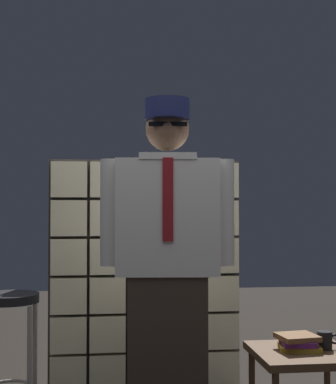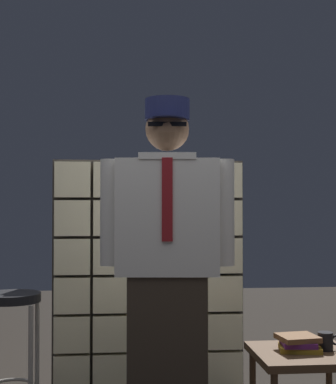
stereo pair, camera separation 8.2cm
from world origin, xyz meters
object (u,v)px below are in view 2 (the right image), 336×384
object	(u,v)px
bar_stool	(11,327)
book_stack	(299,343)
standing_person	(167,261)
coffee_mug	(326,341)
side_table	(304,364)

from	to	relation	value
bar_stool	book_stack	world-z (taller)	bar_stool
standing_person	coffee_mug	bearing A→B (deg)	-3.89
book_stack	coffee_mug	size ratio (longest dim) A/B	1.93
side_table	coffee_mug	world-z (taller)	coffee_mug
bar_stool	book_stack	bearing A→B (deg)	-14.84
side_table	book_stack	world-z (taller)	book_stack
standing_person	bar_stool	xyz separation A→B (m)	(-0.88, 0.28, -0.40)
standing_person	side_table	world-z (taller)	standing_person
standing_person	book_stack	distance (m)	0.82
book_stack	coffee_mug	world-z (taller)	coffee_mug
side_table	coffee_mug	xyz separation A→B (m)	(0.13, 0.01, 0.11)
bar_stool	coffee_mug	world-z (taller)	bar_stool
book_stack	standing_person	bearing A→B (deg)	168.97
coffee_mug	bar_stool	bearing A→B (deg)	166.31
bar_stool	side_table	distance (m)	1.65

